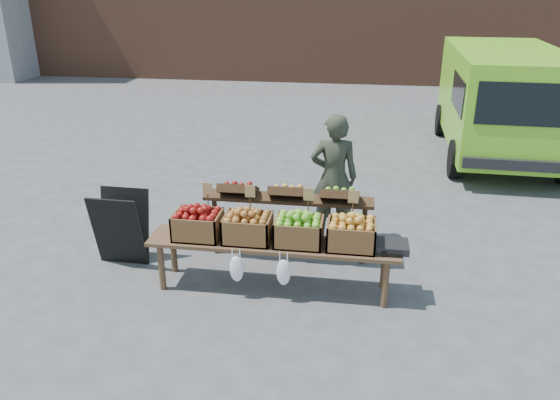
% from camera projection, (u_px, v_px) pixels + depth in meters
% --- Properties ---
extents(ground, '(80.00, 80.00, 0.00)m').
position_uv_depth(ground, '(242.00, 303.00, 5.76)').
color(ground, '#4B4B4E').
extents(delivery_van, '(2.20, 4.53, 2.00)m').
position_uv_depth(delivery_van, '(501.00, 104.00, 10.15)').
color(delivery_van, '#6EC923').
rests_on(delivery_van, ground).
extents(vendor, '(0.64, 0.45, 1.66)m').
position_uv_depth(vendor, '(334.00, 178.00, 6.93)').
color(vendor, '#2D3225').
rests_on(vendor, ground).
extents(chalkboard_sign, '(0.61, 0.34, 0.91)m').
position_uv_depth(chalkboard_sign, '(121.00, 228.00, 6.43)').
color(chalkboard_sign, black).
rests_on(chalkboard_sign, ground).
extents(back_table, '(2.10, 0.44, 1.04)m').
position_uv_depth(back_table, '(288.00, 219.00, 6.51)').
color(back_table, '#372314').
rests_on(back_table, ground).
extents(display_bench, '(2.70, 0.56, 0.57)m').
position_uv_depth(display_bench, '(273.00, 265.00, 5.95)').
color(display_bench, '#4F3622').
rests_on(display_bench, ground).
extents(crate_golden_apples, '(0.50, 0.40, 0.28)m').
position_uv_depth(crate_golden_apples, '(198.00, 225.00, 5.90)').
color(crate_golden_apples, maroon).
rests_on(crate_golden_apples, display_bench).
extents(crate_russet_pears, '(0.50, 0.40, 0.28)m').
position_uv_depth(crate_russet_pears, '(248.00, 228.00, 5.82)').
color(crate_russet_pears, '#AF6E33').
rests_on(crate_russet_pears, display_bench).
extents(crate_red_apples, '(0.50, 0.40, 0.28)m').
position_uv_depth(crate_red_apples, '(299.00, 231.00, 5.75)').
color(crate_red_apples, '#669F34').
rests_on(crate_red_apples, display_bench).
extents(crate_green_apples, '(0.50, 0.40, 0.28)m').
position_uv_depth(crate_green_apples, '(351.00, 235.00, 5.67)').
color(crate_green_apples, '#A58724').
rests_on(crate_green_apples, display_bench).
extents(weighing_scale, '(0.34, 0.30, 0.08)m').
position_uv_depth(weighing_scale, '(392.00, 246.00, 5.65)').
color(weighing_scale, black).
rests_on(weighing_scale, display_bench).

